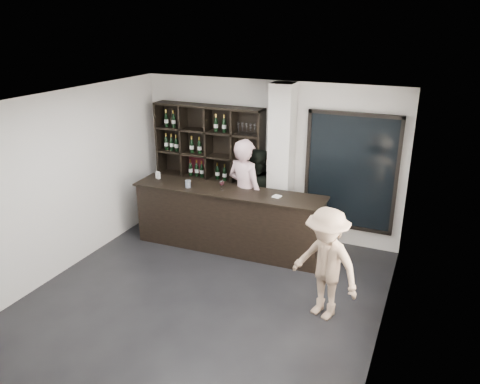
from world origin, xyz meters
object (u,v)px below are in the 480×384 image
at_px(taster_pink, 245,194).
at_px(customer, 326,264).
at_px(taster_black, 256,194).
at_px(wine_shelf, 209,167).
at_px(tasting_counter, 228,220).

xyz_separation_m(taster_pink, customer, (1.86, -1.59, -0.19)).
bearing_deg(taster_black, customer, 111.66).
height_order(wine_shelf, tasting_counter, wine_shelf).
distance_m(taster_black, customer, 2.70).
xyz_separation_m(tasting_counter, taster_pink, (0.20, 0.28, 0.43)).
distance_m(wine_shelf, taster_black, 1.12).
relative_size(taster_black, customer, 1.06).
relative_size(taster_pink, taster_black, 1.16).
height_order(wine_shelf, customer, wine_shelf).
relative_size(tasting_counter, customer, 2.12).
bearing_deg(taster_pink, taster_black, -78.71).
bearing_deg(customer, taster_black, 155.02).
height_order(tasting_counter, customer, customer).
xyz_separation_m(taster_black, customer, (1.81, -2.00, -0.05)).
xyz_separation_m(wine_shelf, tasting_counter, (0.80, -0.86, -0.63)).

